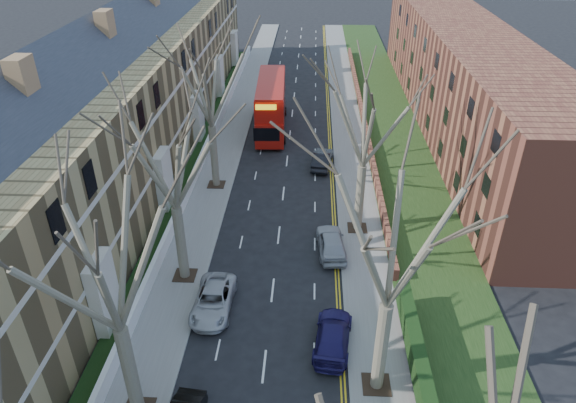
# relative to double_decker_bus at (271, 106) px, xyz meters

# --- Properties ---
(pavement_left) EXTENTS (3.00, 102.00, 0.12)m
(pavement_left) POSITION_rel_double_decker_bus_xyz_m (-4.01, -1.62, -2.40)
(pavement_left) COLOR slate
(pavement_left) RESTS_ON ground
(pavement_right) EXTENTS (3.00, 102.00, 0.12)m
(pavement_right) POSITION_rel_double_decker_bus_xyz_m (7.99, -1.62, -2.40)
(pavement_right) COLOR slate
(pavement_right) RESTS_ON ground
(terrace_left) EXTENTS (9.70, 78.00, 13.60)m
(terrace_left) POSITION_rel_double_decker_bus_xyz_m (-11.65, -9.62, 3.07)
(terrace_left) COLOR olive
(terrace_left) RESTS_ON ground
(flats_right) EXTENTS (13.97, 54.00, 10.00)m
(flats_right) POSITION_rel_double_decker_bus_xyz_m (19.45, 2.38, 2.52)
(flats_right) COLOR brown
(flats_right) RESTS_ON ground
(front_wall_left) EXTENTS (0.30, 78.00, 1.00)m
(front_wall_left) POSITION_rel_double_decker_bus_xyz_m (-5.66, -9.62, -1.84)
(front_wall_left) COLOR white
(front_wall_left) RESTS_ON ground
(grass_verge_right) EXTENTS (6.00, 102.00, 0.06)m
(grass_verge_right) POSITION_rel_double_decker_bus_xyz_m (12.49, -1.62, -2.31)
(grass_verge_right) COLOR #1B3312
(grass_verge_right) RESTS_ON ground
(tree_left_mid) EXTENTS (10.50, 10.50, 14.71)m
(tree_left_mid) POSITION_rel_double_decker_bus_xyz_m (-3.71, -34.62, 7.10)
(tree_left_mid) COLOR #675D49
(tree_left_mid) RESTS_ON ground
(tree_left_far) EXTENTS (10.15, 10.15, 14.22)m
(tree_left_far) POSITION_rel_double_decker_bus_xyz_m (-3.71, -24.62, 6.78)
(tree_left_far) COLOR #675D49
(tree_left_far) RESTS_ON ground
(tree_left_dist) EXTENTS (10.50, 10.50, 14.71)m
(tree_left_dist) POSITION_rel_double_decker_bus_xyz_m (-3.71, -12.62, 7.10)
(tree_left_dist) COLOR #675D49
(tree_left_dist) RESTS_ON ground
(tree_right_mid) EXTENTS (10.50, 10.50, 14.71)m
(tree_right_mid) POSITION_rel_double_decker_bus_xyz_m (7.69, -32.62, 7.10)
(tree_right_mid) COLOR #675D49
(tree_right_mid) RESTS_ON ground
(tree_right_far) EXTENTS (10.15, 10.15, 14.22)m
(tree_right_far) POSITION_rel_double_decker_bus_xyz_m (7.69, -18.62, 6.78)
(tree_right_far) COLOR #675D49
(tree_right_far) RESTS_ON ground
(double_decker_bus) EXTENTS (3.38, 12.10, 4.98)m
(double_decker_bus) POSITION_rel_double_decker_bus_xyz_m (0.00, 0.00, 0.00)
(double_decker_bus) COLOR #A0120B
(double_decker_bus) RESTS_ON ground
(car_left_far) EXTENTS (2.29, 4.81, 1.32)m
(car_left_far) POSITION_rel_double_decker_bus_xyz_m (-1.35, -27.46, -1.80)
(car_left_far) COLOR #ACADB2
(car_left_far) RESTS_ON ground
(car_right_near) EXTENTS (2.44, 4.85, 1.35)m
(car_right_near) POSITION_rel_double_decker_bus_xyz_m (5.58, -29.95, -1.79)
(car_right_near) COLOR #1D1751
(car_right_near) RESTS_ON ground
(car_right_mid) EXTENTS (2.25, 4.66, 1.54)m
(car_right_mid) POSITION_rel_double_decker_bus_xyz_m (5.69, -21.46, -1.69)
(car_right_mid) COLOR #9C9FA5
(car_right_mid) RESTS_ON ground
(car_right_far) EXTENTS (2.09, 4.52, 1.44)m
(car_right_far) POSITION_rel_double_decker_bus_xyz_m (5.20, -8.51, -1.74)
(car_right_far) COLOR black
(car_right_far) RESTS_ON ground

